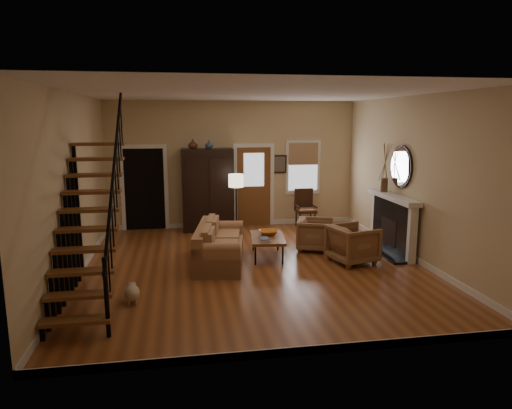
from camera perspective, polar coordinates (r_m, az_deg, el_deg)
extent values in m
plane|color=brown|center=(9.00, -0.21, -7.70)|extent=(7.00, 7.00, 0.00)
plane|color=white|center=(8.56, -0.23, 13.77)|extent=(7.00, 7.00, 0.00)
cube|color=#D3B887|center=(12.07, -2.90, 4.99)|extent=(6.50, 0.04, 3.30)
cube|color=#D3B887|center=(8.72, -21.81, 2.09)|extent=(0.04, 7.00, 3.30)
cube|color=#D3B887|center=(9.69, 19.14, 3.04)|extent=(0.04, 7.00, 3.30)
cube|color=black|center=(12.25, -13.70, 1.96)|extent=(1.00, 0.36, 2.10)
cube|color=brown|center=(12.20, -0.29, 2.23)|extent=(0.90, 0.06, 2.10)
cube|color=silver|center=(12.41, 5.90, 4.64)|extent=(0.96, 0.06, 1.46)
cube|color=black|center=(10.26, 16.86, -2.55)|extent=(0.24, 1.60, 1.15)
cube|color=white|center=(10.11, 16.75, 0.89)|extent=(0.30, 1.95, 0.10)
cylinder|color=silver|center=(10.09, 17.61, 4.55)|extent=(0.05, 0.90, 0.90)
imported|color=#4C2619|center=(11.51, -7.91, 7.50)|extent=(0.24, 0.24, 0.25)
imported|color=#334C60|center=(11.53, -5.90, 7.45)|extent=(0.20, 0.20, 0.21)
imported|color=#C66917|center=(9.58, 1.55, -3.51)|extent=(0.40, 0.40, 0.10)
imported|color=brown|center=(9.33, 12.02, -4.84)|extent=(1.02, 1.00, 0.76)
imported|color=brown|center=(10.07, 7.41, -3.73)|extent=(0.98, 0.96, 0.70)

